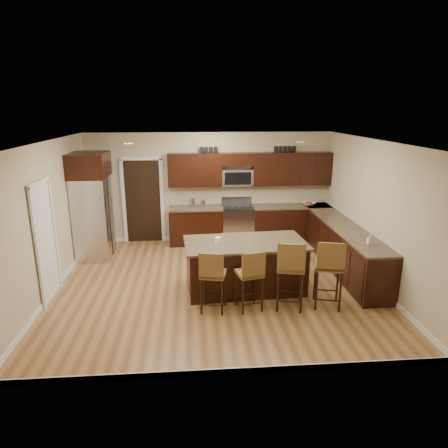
{
  "coord_description": "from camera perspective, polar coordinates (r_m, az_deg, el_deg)",
  "views": [
    {
      "loc": [
        -0.43,
        -7.05,
        3.26
      ],
      "look_at": [
        0.18,
        0.4,
        1.08
      ],
      "focal_mm": 32.0,
      "sensor_mm": 36.0,
      "label": 1
    }
  ],
  "objects": [
    {
      "name": "island",
      "position": [
        7.43,
        3.01,
        -6.15
      ],
      "size": [
        2.27,
        1.3,
        0.92
      ],
      "rotation": [
        0.0,
        0.0,
        0.07
      ],
      "color": "black",
      "rests_on": "floor"
    },
    {
      "name": "upper_cabinets",
      "position": [
        9.85,
        4.04,
        7.93
      ],
      "size": [
        4.0,
        0.33,
        0.8
      ],
      "color": "black",
      "rests_on": "wall_back"
    },
    {
      "name": "microwave",
      "position": [
        9.85,
        1.9,
        6.67
      ],
      "size": [
        0.76,
        0.31,
        0.4
      ],
      "primitive_type": "cube",
      "color": "silver",
      "rests_on": "upper_cabinets"
    },
    {
      "name": "letter_decor",
      "position": [
        9.77,
        3.25,
        10.57
      ],
      "size": [
        2.2,
        0.03,
        0.15
      ],
      "primitive_type": null,
      "color": "black",
      "rests_on": "upper_cabinets"
    },
    {
      "name": "canister_short",
      "position": [
        9.76,
        -3.06,
        2.89
      ],
      "size": [
        0.11,
        0.11,
        0.17
      ],
      "primitive_type": "cylinder",
      "color": "silver",
      "rests_on": "base_cabinets"
    },
    {
      "name": "refrigerator",
      "position": [
        9.22,
        -18.28,
        2.55
      ],
      "size": [
        0.79,
        0.97,
        2.35
      ],
      "color": "silver",
      "rests_on": "floor"
    },
    {
      "name": "stool_mid",
      "position": [
        6.57,
        3.84,
        -7.08
      ],
      "size": [
        0.48,
        0.48,
        1.06
      ],
      "rotation": [
        0.0,
        0.0,
        0.24
      ],
      "color": "brown",
      "rests_on": "floor"
    },
    {
      "name": "ceiling",
      "position": [
        7.08,
        -1.18,
        11.72
      ],
      "size": [
        6.0,
        6.0,
        0.0
      ],
      "primitive_type": "plane",
      "rotation": [
        3.14,
        0.0,
        0.0
      ],
      "color": "silver",
      "rests_on": "wall_back"
    },
    {
      "name": "fruit_bowl",
      "position": [
        10.19,
        12.01,
        2.85
      ],
      "size": [
        0.38,
        0.38,
        0.08
      ],
      "primitive_type": "imported",
      "rotation": [
        0.0,
        0.0,
        0.26
      ],
      "color": "silver",
      "rests_on": "base_cabinets"
    },
    {
      "name": "stool_left",
      "position": [
        6.51,
        -1.66,
        -7.21
      ],
      "size": [
        0.48,
        0.48,
        1.07
      ],
      "rotation": [
        0.0,
        0.0,
        -0.21
      ],
      "color": "brown",
      "rests_on": "floor"
    },
    {
      "name": "soap_bottle",
      "position": [
        7.55,
        20.1,
        -2.11
      ],
      "size": [
        0.08,
        0.09,
        0.18
      ],
      "primitive_type": "imported",
      "rotation": [
        0.0,
        0.0,
        0.04
      ],
      "color": "#B2B2B2",
      "rests_on": "base_cabinets"
    },
    {
      "name": "stool_extra",
      "position": [
        6.84,
        14.82,
        -5.86
      ],
      "size": [
        0.54,
        0.54,
        1.2
      ],
      "rotation": [
        0.0,
        0.0,
        -0.23
      ],
      "color": "brown",
      "rests_on": "floor"
    },
    {
      "name": "wall_left",
      "position": [
        7.74,
        -23.88,
        0.55
      ],
      "size": [
        0.0,
        5.5,
        5.5
      ],
      "primitive_type": "plane",
      "rotation": [
        1.57,
        0.0,
        1.57
      ],
      "color": "#C2B28C",
      "rests_on": "floor"
    },
    {
      "name": "base_cabinets",
      "position": [
        9.24,
        10.2,
        -1.64
      ],
      "size": [
        4.02,
        3.96,
        0.92
      ],
      "color": "black",
      "rests_on": "floor"
    },
    {
      "name": "pantry_door",
      "position": [
        7.55,
        -24.16,
        -2.47
      ],
      "size": [
        0.03,
        0.8,
        2.04
      ],
      "primitive_type": "cube",
      "color": "white",
      "rests_on": "floor"
    },
    {
      "name": "island_jar",
      "position": [
        7.2,
        -0.87,
        -2.3
      ],
      "size": [
        0.1,
        0.1,
        0.1
      ],
      "primitive_type": "cylinder",
      "color": "white",
      "rests_on": "island"
    },
    {
      "name": "wall_back",
      "position": [
        9.99,
        -2.1,
        5.23
      ],
      "size": [
        6.0,
        0.0,
        6.0
      ],
      "primitive_type": "plane",
      "rotation": [
        1.57,
        0.0,
        0.0
      ],
      "color": "#C2B28C",
      "rests_on": "floor"
    },
    {
      "name": "floor_mat",
      "position": [
        9.27,
        5.95,
        -4.37
      ],
      "size": [
        0.96,
        0.83,
        0.01
      ],
      "primitive_type": "cube",
      "rotation": [
        0.0,
        0.0,
        -0.43
      ],
      "color": "brown",
      "rests_on": "floor"
    },
    {
      "name": "wall_right",
      "position": [
        8.07,
        20.68,
        1.49
      ],
      "size": [
        0.0,
        5.5,
        5.5
      ],
      "primitive_type": "plane",
      "rotation": [
        1.57,
        0.0,
        -1.57
      ],
      "color": "#C2B28C",
      "rests_on": "floor"
    },
    {
      "name": "canister_tall",
      "position": [
        9.75,
        -4.55,
        3.02
      ],
      "size": [
        0.12,
        0.12,
        0.23
      ],
      "primitive_type": "cylinder",
      "color": "silver",
      "rests_on": "base_cabinets"
    },
    {
      "name": "floor",
      "position": [
        7.78,
        -1.07,
        -8.53
      ],
      "size": [
        6.0,
        6.0,
        0.0
      ],
      "primitive_type": "plane",
      "color": "#9C6C3E",
      "rests_on": "ground"
    },
    {
      "name": "stool_right",
      "position": [
        6.66,
        9.5,
        -6.15
      ],
      "size": [
        0.54,
        0.54,
        1.2
      ],
      "rotation": [
        0.0,
        0.0,
        -0.23
      ],
      "color": "brown",
      "rests_on": "floor"
    },
    {
      "name": "range",
      "position": [
        9.96,
        1.94,
        -0.0
      ],
      "size": [
        0.76,
        0.64,
        1.11
      ],
      "color": "silver",
      "rests_on": "floor"
    },
    {
      "name": "doorway",
      "position": [
        10.11,
        -11.48,
        3.19
      ],
      "size": [
        0.85,
        0.03,
        2.06
      ],
      "primitive_type": "cube",
      "color": "black",
      "rests_on": "floor"
    }
  ]
}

